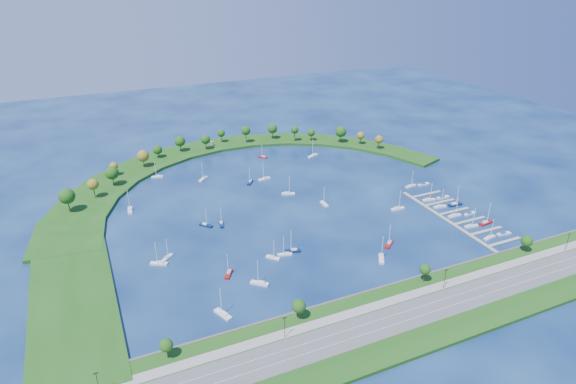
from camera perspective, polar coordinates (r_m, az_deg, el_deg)
name	(u,v)px	position (r m, az deg, el deg)	size (l,w,h in m)	color
ground	(284,202)	(308.73, -0.47, -1.19)	(700.00, 700.00, 0.00)	#071A44
south_shoreline	(400,317)	(218.72, 12.96, -14.11)	(420.00, 43.10, 11.60)	#194612
breakwater	(193,184)	(337.69, -11.05, 0.91)	(286.74, 247.64, 2.00)	#194612
breakwater_trees	(212,149)	(371.13, -8.91, 4.99)	(239.09, 91.73, 15.27)	#382314
harbor_tower	(212,144)	(403.75, -8.88, 5.63)	(2.60, 2.60, 3.87)	gray
dock_system	(456,217)	(306.78, 19.09, -2.81)	(24.28, 82.00, 1.60)	gray
moored_boat_0	(398,208)	(306.63, 12.76, -1.87)	(8.82, 2.53, 12.93)	silver
moored_boat_1	(206,225)	(284.63, -9.61, -3.81)	(7.02, 7.68, 11.98)	#0A193F
moored_boat_2	(288,193)	(318.44, 0.01, -0.14)	(9.00, 5.46, 12.81)	silver
moored_boat_3	(273,257)	(251.60, -1.79, -7.64)	(6.67, 6.98, 11.10)	silver
moored_boat_4	(285,254)	(254.09, -0.37, -7.26)	(7.96, 4.22, 11.27)	silver
moored_boat_5	(324,203)	(305.84, 4.28, -1.35)	(2.45, 8.19, 11.96)	silver
moored_boat_6	(167,257)	(258.98, -13.98, -7.42)	(7.02, 6.52, 11.01)	silver
moored_boat_7	(130,210)	(312.32, -18.05, -2.01)	(3.71, 9.61, 13.77)	silver
moored_boat_8	(223,314)	(217.00, -7.63, -13.98)	(6.10, 9.81, 13.98)	silver
moored_boat_9	(229,273)	(241.19, -6.97, -9.44)	(6.41, 8.13, 12.07)	maroon
moored_boat_10	(313,155)	(382.91, 2.97, 4.32)	(9.94, 6.17, 14.17)	silver
moored_boat_11	(159,263)	(255.26, -14.90, -8.05)	(8.84, 6.31, 12.83)	silver
moored_boat_12	(250,182)	(336.09, -4.47, 1.19)	(6.64, 7.84, 11.89)	#0A193F
moored_boat_13	(221,224)	(284.44, -7.83, -3.70)	(3.79, 8.34, 11.84)	#0A193F
moored_boat_14	(263,157)	(380.45, -2.97, 4.17)	(6.65, 6.78, 10.91)	maroon
moored_boat_15	(389,244)	(268.13, 11.77, -5.95)	(8.32, 7.44, 12.86)	maroon
moored_boat_16	(157,176)	(356.29, -15.08, 1.79)	(8.31, 3.88, 11.78)	silver
moored_boat_17	(292,250)	(256.95, 0.53, -6.85)	(8.86, 5.02, 12.55)	#0A193F
moored_boat_18	(264,178)	(340.80, -2.78, 1.60)	(9.09, 3.73, 12.98)	silver
moored_boat_19	(203,178)	(345.71, -9.89, 1.59)	(8.05, 7.51, 12.66)	silver
moored_boat_20	(381,258)	(254.93, 10.90, -7.64)	(6.88, 9.00, 13.25)	silver
moored_boat_21	(260,283)	(233.43, -3.34, -10.58)	(8.25, 7.71, 12.99)	silver
docked_boat_0	(490,237)	(290.76, 22.58, -4.90)	(8.20, 3.45, 11.69)	silver
docked_boat_1	(504,234)	(298.00, 24.00, -4.48)	(8.43, 3.12, 1.68)	silver
docked_boat_2	(471,226)	(298.97, 20.71, -3.71)	(8.40, 3.31, 12.02)	silver
docked_boat_3	(486,222)	(305.56, 22.22, -3.33)	(9.52, 3.52, 13.68)	maroon
docked_boat_4	(455,215)	(307.55, 18.96, -2.60)	(8.61, 2.47, 12.63)	silver
docked_boat_5	(470,213)	(313.53, 20.56, -2.38)	(8.15, 3.05, 1.62)	silver
docked_boat_6	(440,206)	(316.01, 17.41, -1.60)	(8.60, 3.30, 12.33)	silver
docked_boat_7	(455,204)	(321.53, 19.02, -1.36)	(9.53, 3.19, 13.80)	#0A193F
docked_boat_8	(429,199)	(323.02, 16.22, -0.84)	(8.59, 3.73, 12.22)	silver
docked_boat_9	(443,197)	(329.07, 17.70, -0.60)	(8.81, 2.47, 1.80)	silver
docked_boat_10	(411,186)	(339.76, 14.20, 0.73)	(8.28, 3.39, 11.82)	silver
docked_boat_11	(424,184)	(345.03, 15.62, 0.89)	(8.56, 2.58, 1.74)	silver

